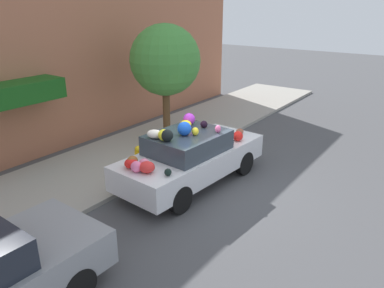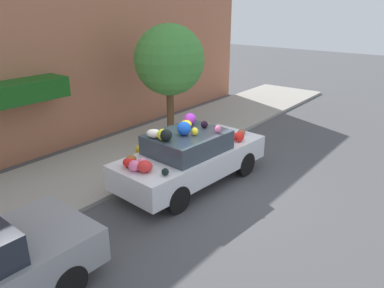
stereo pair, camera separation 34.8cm
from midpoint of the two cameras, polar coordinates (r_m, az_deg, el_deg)
ground_plane at (r=9.76m, az=-0.55°, el=-6.03°), size 60.00×60.00×0.00m
sidewalk_curb at (r=11.40m, az=-11.54°, el=-2.07°), size 24.00×3.20×0.11m
building_facade at (r=12.33m, az=-20.14°, el=13.54°), size 18.00×1.20×6.29m
street_tree at (r=12.15m, az=-4.94°, el=12.57°), size 2.25×2.25×3.71m
fire_hydrant at (r=10.25m, az=-9.12°, el=-2.15°), size 0.20×0.20×0.70m
art_car at (r=9.46m, az=-1.29°, el=-1.83°), size 4.32×1.96×1.74m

